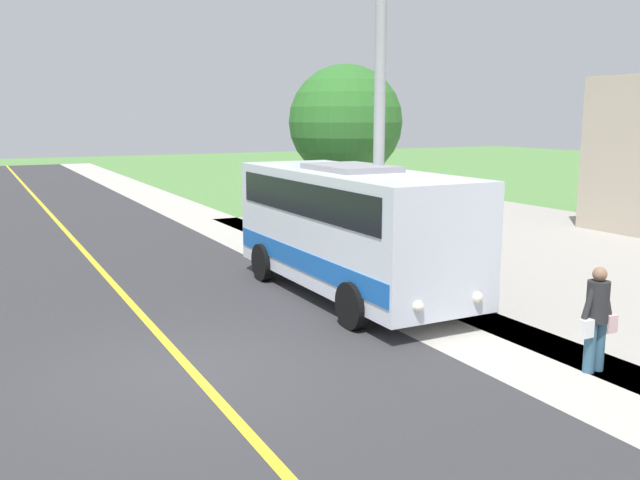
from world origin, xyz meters
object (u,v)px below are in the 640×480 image
Objects in this scene: street_light_pole at (376,72)px; tree_curbside at (345,123)px; shuttle_bus_front at (350,224)px; pedestrian_with_bags at (597,316)px.

street_light_pole reaches higher than tree_curbside.
shuttle_bus_front is 5.87m from pedestrian_with_bags.
shuttle_bus_front is 4.22× the size of pedestrian_with_bags.
street_light_pole reaches higher than shuttle_bus_front.
pedestrian_with_bags is (-1.07, 5.73, -0.70)m from shuttle_bus_front.
shuttle_bus_front reaches higher than pedestrian_with_bags.
street_light_pole reaches higher than pedestrian_with_bags.
street_light_pole is (0.67, -5.43, 3.93)m from pedestrian_with_bags.
shuttle_bus_front is at bearing -79.43° from pedestrian_with_bags.
street_light_pole is 1.61× the size of tree_curbside.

